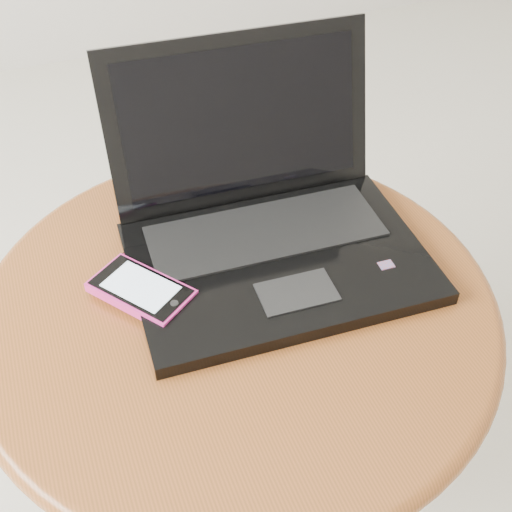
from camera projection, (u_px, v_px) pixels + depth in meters
name	position (u px, v px, depth m)	size (l,w,h in m)	color
table	(239.00, 351.00, 0.90)	(0.67, 0.67, 0.53)	#5F2F12
laptop	(267.00, 220.00, 0.86)	(0.40, 0.35, 0.24)	black
phone_black	(147.00, 276.00, 0.84)	(0.10, 0.12, 0.01)	black
phone_pink	(141.00, 290.00, 0.81)	(0.13, 0.14, 0.02)	#DA2985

